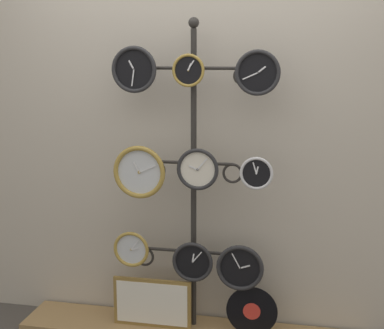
# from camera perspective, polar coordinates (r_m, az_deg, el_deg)

# --- Properties ---
(shop_wall) EXTENTS (4.40, 0.04, 2.80)m
(shop_wall) POSITION_cam_1_polar(r_m,az_deg,el_deg) (3.36, 0.72, 5.40)
(shop_wall) COLOR #BCB2A3
(shop_wall) RESTS_ON ground_plane
(display_stand) EXTENTS (0.77, 0.41, 1.98)m
(display_stand) POSITION_cam_1_polar(r_m,az_deg,el_deg) (3.38, 0.17, -8.18)
(display_stand) COLOR #282623
(display_stand) RESTS_ON ground_plane
(clock_top_left) EXTENTS (0.27, 0.04, 0.27)m
(clock_top_left) POSITION_cam_1_polar(r_m,az_deg,el_deg) (3.19, -6.18, 10.04)
(clock_top_left) COLOR black
(clock_top_center) EXTENTS (0.19, 0.04, 0.19)m
(clock_top_center) POSITION_cam_1_polar(r_m,az_deg,el_deg) (3.11, -0.37, 10.00)
(clock_top_center) COLOR black
(clock_top_right) EXTENTS (0.26, 0.04, 0.26)m
(clock_top_right) POSITION_cam_1_polar(r_m,az_deg,el_deg) (3.05, 7.02, 9.69)
(clock_top_right) COLOR black
(clock_middle_left) EXTENTS (0.32, 0.04, 0.32)m
(clock_middle_left) POSITION_cam_1_polar(r_m,az_deg,el_deg) (3.23, -5.63, -0.81)
(clock_middle_left) COLOR silver
(clock_middle_center) EXTENTS (0.25, 0.04, 0.25)m
(clock_middle_center) POSITION_cam_1_polar(r_m,az_deg,el_deg) (3.15, 0.62, -0.51)
(clock_middle_center) COLOR silver
(clock_middle_right) EXTENTS (0.19, 0.04, 0.19)m
(clock_middle_right) POSITION_cam_1_polar(r_m,az_deg,el_deg) (3.10, 6.89, -0.93)
(clock_middle_right) COLOR black
(clock_bottom_left) EXTENTS (0.23, 0.04, 0.23)m
(clock_bottom_left) POSITION_cam_1_polar(r_m,az_deg,el_deg) (3.38, -6.48, -8.95)
(clock_bottom_left) COLOR silver
(clock_bottom_center) EXTENTS (0.25, 0.04, 0.25)m
(clock_bottom_center) POSITION_cam_1_polar(r_m,az_deg,el_deg) (3.34, 0.08, -10.34)
(clock_bottom_center) COLOR black
(clock_bottom_right) EXTENTS (0.29, 0.04, 0.29)m
(clock_bottom_right) POSITION_cam_1_polar(r_m,az_deg,el_deg) (3.30, 5.15, -10.91)
(clock_bottom_right) COLOR black
(vinyl_record) EXTENTS (0.32, 0.01, 0.32)m
(vinyl_record) POSITION_cam_1_polar(r_m,az_deg,el_deg) (3.42, 6.39, -15.28)
(vinyl_record) COLOR black
(vinyl_record) RESTS_ON low_shelf
(picture_frame) EXTENTS (0.51, 0.02, 0.32)m
(picture_frame) POSITION_cam_1_polar(r_m,az_deg,el_deg) (3.51, -4.28, -14.52)
(picture_frame) COLOR olive
(picture_frame) RESTS_ON low_shelf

